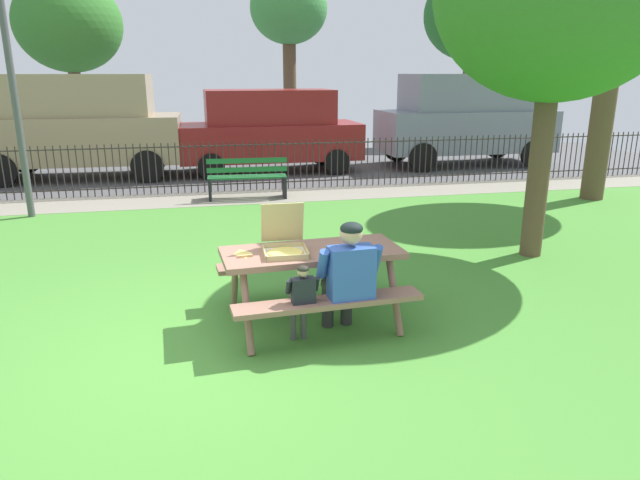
% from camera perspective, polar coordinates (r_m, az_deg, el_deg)
% --- Properties ---
extents(ground, '(28.00, 11.50, 0.02)m').
position_cam_1_polar(ground, '(7.08, -12.14, -4.62)').
color(ground, '#498C34').
extents(cobblestone_walkway, '(28.00, 1.40, 0.01)m').
position_cam_1_polar(cobblestone_walkway, '(11.94, -12.37, 3.96)').
color(cobblestone_walkway, gray).
extents(street_asphalt, '(28.00, 6.58, 0.01)m').
position_cam_1_polar(street_asphalt, '(15.86, -12.45, 6.96)').
color(street_asphalt, '#515154').
extents(picnic_table_foreground, '(1.89, 1.59, 0.79)m').
position_cam_1_polar(picnic_table_foreground, '(5.79, -0.81, -2.62)').
color(picnic_table_foreground, '#926755').
rests_on(picnic_table_foreground, ground).
extents(pizza_box_open, '(0.44, 0.51, 0.48)m').
position_cam_1_polar(pizza_box_open, '(5.64, -3.57, -0.36)').
color(pizza_box_open, tan).
rests_on(pizza_box_open, picnic_table_foreground).
extents(pizza_slice_on_table, '(0.17, 0.26, 0.02)m').
position_cam_1_polar(pizza_slice_on_table, '(5.64, -7.69, -1.36)').
color(pizza_slice_on_table, '#EED463').
rests_on(pizza_slice_on_table, picnic_table_foreground).
extents(adult_at_table, '(0.62, 0.61, 1.19)m').
position_cam_1_polar(adult_at_table, '(5.38, 2.79, -3.47)').
color(adult_at_table, '#2B2B2B').
rests_on(adult_at_table, ground).
extents(child_at_table, '(0.31, 0.31, 0.82)m').
position_cam_1_polar(child_at_table, '(5.29, -1.86, -5.64)').
color(child_at_table, '#494949').
rests_on(child_at_table, ground).
extents(iron_fence_streetside, '(23.33, 0.03, 1.08)m').
position_cam_1_polar(iron_fence_streetside, '(12.53, -12.54, 7.11)').
color(iron_fence_streetside, '#2D2823').
rests_on(iron_fence_streetside, ground).
extents(park_bench_center, '(1.62, 0.54, 0.85)m').
position_cam_1_polar(park_bench_center, '(11.77, -7.28, 6.12)').
color(park_bench_center, '#1E6530').
rests_on(park_bench_center, ground).
extents(lamp_post_walkway, '(0.28, 0.28, 4.34)m').
position_cam_1_polar(lamp_post_walkway, '(11.24, -28.62, 15.20)').
color(lamp_post_walkway, '#4C4C51').
rests_on(lamp_post_walkway, ground).
extents(parked_car_left, '(4.75, 2.18, 2.46)m').
position_cam_1_polar(parked_car_left, '(15.10, -22.93, 10.63)').
color(parked_car_left, tan).
rests_on(parked_car_left, ground).
extents(parked_car_center, '(4.63, 2.02, 2.08)m').
position_cam_1_polar(parked_car_center, '(14.99, -5.05, 11.00)').
color(parked_car_center, maroon).
rests_on(parked_car_center, ground).
extents(parked_car_right, '(4.70, 2.07, 2.46)m').
position_cam_1_polar(parked_car_right, '(16.56, 14.35, 11.79)').
color(parked_car_right, slate).
rests_on(parked_car_right, ground).
extents(far_tree_midleft, '(3.25, 3.25, 5.42)m').
position_cam_1_polar(far_tree_midleft, '(20.48, -23.84, 19.09)').
color(far_tree_midleft, brown).
rests_on(far_tree_midleft, ground).
extents(far_tree_center, '(2.57, 2.57, 5.72)m').
position_cam_1_polar(far_tree_center, '(20.46, -3.14, 21.81)').
color(far_tree_center, brown).
rests_on(far_tree_center, ground).
extents(far_tree_midright, '(3.52, 3.52, 6.06)m').
position_cam_1_polar(far_tree_midright, '(22.51, 15.08, 20.79)').
color(far_tree_midright, brown).
rests_on(far_tree_midright, ground).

